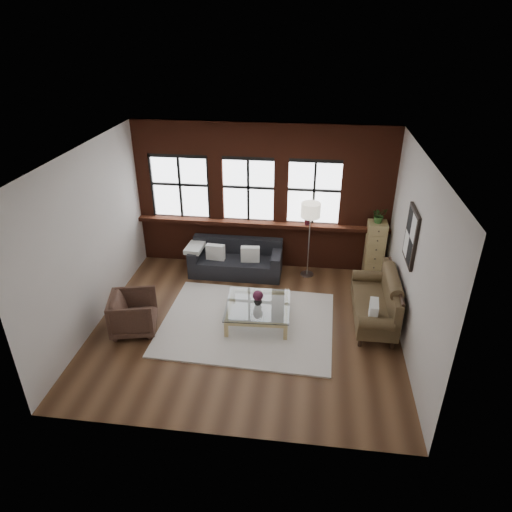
# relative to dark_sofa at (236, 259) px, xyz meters

# --- Properties ---
(floor) EXTENTS (5.50, 5.50, 0.00)m
(floor) POSITION_rel_dark_sofa_xyz_m (0.51, -1.90, -0.36)
(floor) COLOR #462B19
(floor) RESTS_ON ground
(ceiling) EXTENTS (5.50, 5.50, 0.00)m
(ceiling) POSITION_rel_dark_sofa_xyz_m (0.51, -1.90, 2.84)
(ceiling) COLOR white
(ceiling) RESTS_ON ground
(wall_back) EXTENTS (5.50, 0.00, 5.50)m
(wall_back) POSITION_rel_dark_sofa_xyz_m (0.51, 0.60, 1.24)
(wall_back) COLOR beige
(wall_back) RESTS_ON ground
(wall_front) EXTENTS (5.50, 0.00, 5.50)m
(wall_front) POSITION_rel_dark_sofa_xyz_m (0.51, -4.40, 1.24)
(wall_front) COLOR beige
(wall_front) RESTS_ON ground
(wall_left) EXTENTS (0.00, 5.00, 5.00)m
(wall_left) POSITION_rel_dark_sofa_xyz_m (-2.24, -1.90, 1.24)
(wall_left) COLOR beige
(wall_left) RESTS_ON ground
(wall_right) EXTENTS (0.00, 5.00, 5.00)m
(wall_right) POSITION_rel_dark_sofa_xyz_m (3.26, -1.90, 1.24)
(wall_right) COLOR beige
(wall_right) RESTS_ON ground
(brick_backwall) EXTENTS (5.50, 0.12, 3.20)m
(brick_backwall) POSITION_rel_dark_sofa_xyz_m (0.51, 0.54, 1.24)
(brick_backwall) COLOR #512013
(brick_backwall) RESTS_ON floor
(sill_ledge) EXTENTS (5.50, 0.30, 0.08)m
(sill_ledge) POSITION_rel_dark_sofa_xyz_m (0.51, 0.45, 0.68)
(sill_ledge) COLOR #512013
(sill_ledge) RESTS_ON brick_backwall
(window_left) EXTENTS (1.38, 0.10, 1.50)m
(window_left) POSITION_rel_dark_sofa_xyz_m (-1.29, 0.55, 1.39)
(window_left) COLOR black
(window_left) RESTS_ON brick_backwall
(window_mid) EXTENTS (1.38, 0.10, 1.50)m
(window_mid) POSITION_rel_dark_sofa_xyz_m (0.21, 0.55, 1.39)
(window_mid) COLOR black
(window_mid) RESTS_ON brick_backwall
(window_right) EXTENTS (1.38, 0.10, 1.50)m
(window_right) POSITION_rel_dark_sofa_xyz_m (1.61, 0.55, 1.39)
(window_right) COLOR black
(window_right) RESTS_ON brick_backwall
(wall_poster) EXTENTS (0.05, 0.74, 0.94)m
(wall_poster) POSITION_rel_dark_sofa_xyz_m (3.23, -1.60, 1.49)
(wall_poster) COLOR black
(wall_poster) RESTS_ON wall_right
(shag_rug) EXTENTS (3.20, 2.55, 0.03)m
(shag_rug) POSITION_rel_dark_sofa_xyz_m (0.52, -1.84, -0.34)
(shag_rug) COLOR beige
(shag_rug) RESTS_ON floor
(dark_sofa) EXTENTS (1.99, 0.80, 0.72)m
(dark_sofa) POSITION_rel_dark_sofa_xyz_m (0.00, 0.00, 0.00)
(dark_sofa) COLOR black
(dark_sofa) RESTS_ON floor
(pillow_a) EXTENTS (0.41, 0.17, 0.34)m
(pillow_a) POSITION_rel_dark_sofa_xyz_m (-0.43, -0.10, 0.19)
(pillow_a) COLOR silver
(pillow_a) RESTS_ON dark_sofa
(pillow_b) EXTENTS (0.41, 0.18, 0.34)m
(pillow_b) POSITION_rel_dark_sofa_xyz_m (0.33, -0.10, 0.19)
(pillow_b) COLOR silver
(pillow_b) RESTS_ON dark_sofa
(vintage_settee) EXTENTS (0.80, 1.80, 0.96)m
(vintage_settee) POSITION_rel_dark_sofa_xyz_m (2.81, -1.44, 0.12)
(vintage_settee) COLOR #4C3B23
(vintage_settee) RESTS_ON floor
(pillow_settee) EXTENTS (0.17, 0.39, 0.34)m
(pillow_settee) POSITION_rel_dark_sofa_xyz_m (2.73, -1.99, 0.23)
(pillow_settee) COLOR silver
(pillow_settee) RESTS_ON vintage_settee
(armchair) EXTENTS (0.95, 0.93, 0.72)m
(armchair) POSITION_rel_dark_sofa_xyz_m (-1.47, -2.27, 0.00)
(armchair) COLOR #3F291F
(armchair) RESTS_ON floor
(coffee_table) EXTENTS (1.22, 1.22, 0.39)m
(coffee_table) POSITION_rel_dark_sofa_xyz_m (0.70, -1.74, -0.17)
(coffee_table) COLOR tan
(coffee_table) RESTS_ON shag_rug
(vase) EXTENTS (0.15, 0.15, 0.16)m
(vase) POSITION_rel_dark_sofa_xyz_m (0.70, -1.74, 0.10)
(vase) COLOR #B2B2B2
(vase) RESTS_ON coffee_table
(flowers) EXTENTS (0.19, 0.19, 0.19)m
(flowers) POSITION_rel_dark_sofa_xyz_m (0.70, -1.74, 0.21)
(flowers) COLOR #501B30
(flowers) RESTS_ON vase
(drawer_chest) EXTENTS (0.39, 0.39, 1.27)m
(drawer_chest) POSITION_rel_dark_sofa_xyz_m (2.97, 0.27, 0.28)
(drawer_chest) COLOR tan
(drawer_chest) RESTS_ON floor
(potted_plant_top) EXTENTS (0.38, 0.35, 0.33)m
(potted_plant_top) POSITION_rel_dark_sofa_xyz_m (2.97, 0.27, 1.08)
(potted_plant_top) COLOR #2D5923
(potted_plant_top) RESTS_ON drawer_chest
(floor_lamp) EXTENTS (0.40, 0.40, 1.83)m
(floor_lamp) POSITION_rel_dark_sofa_xyz_m (1.56, 0.13, 0.56)
(floor_lamp) COLOR #A5A5A8
(floor_lamp) RESTS_ON floor
(sill_plant) EXTENTS (0.22, 0.18, 0.36)m
(sill_plant) POSITION_rel_dark_sofa_xyz_m (1.53, 0.42, 0.90)
(sill_plant) COLOR #501B30
(sill_plant) RESTS_ON sill_ledge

